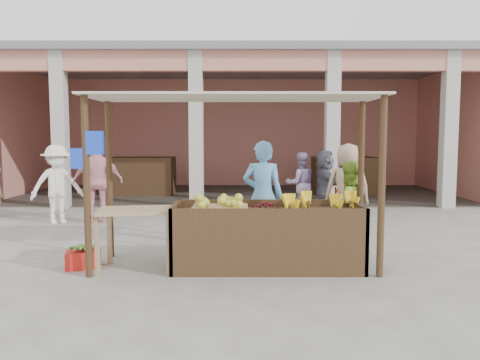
{
  "coord_description": "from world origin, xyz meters",
  "views": [
    {
      "loc": [
        0.12,
        -6.43,
        1.81
      ],
      "look_at": [
        0.12,
        1.2,
        1.12
      ],
      "focal_mm": 35.0,
      "sensor_mm": 36.0,
      "label": 1
    }
  ],
  "objects_px": {
    "motorcycle": "(312,210)",
    "vendor_green": "(348,205)",
    "side_table": "(137,219)",
    "vendor_blue": "(263,193)",
    "fruit_stall": "(267,239)",
    "red_crate": "(84,259)"
  },
  "relations": [
    {
      "from": "red_crate",
      "to": "motorcycle",
      "type": "relative_size",
      "value": 0.27
    },
    {
      "from": "fruit_stall",
      "to": "vendor_green",
      "type": "height_order",
      "value": "vendor_green"
    },
    {
      "from": "vendor_green",
      "to": "motorcycle",
      "type": "relative_size",
      "value": 0.87
    },
    {
      "from": "fruit_stall",
      "to": "side_table",
      "type": "distance_m",
      "value": 1.82
    },
    {
      "from": "side_table",
      "to": "vendor_blue",
      "type": "bearing_deg",
      "value": 21.08
    },
    {
      "from": "vendor_blue",
      "to": "vendor_green",
      "type": "xyz_separation_m",
      "value": [
        1.33,
        -0.13,
        -0.18
      ]
    },
    {
      "from": "side_table",
      "to": "vendor_blue",
      "type": "height_order",
      "value": "vendor_blue"
    },
    {
      "from": "vendor_blue",
      "to": "motorcycle",
      "type": "distance_m",
      "value": 1.77
    },
    {
      "from": "side_table",
      "to": "vendor_green",
      "type": "bearing_deg",
      "value": 7.17
    },
    {
      "from": "vendor_blue",
      "to": "side_table",
      "type": "bearing_deg",
      "value": 41.52
    },
    {
      "from": "fruit_stall",
      "to": "red_crate",
      "type": "relative_size",
      "value": 5.56
    },
    {
      "from": "vendor_green",
      "to": "fruit_stall",
      "type": "bearing_deg",
      "value": 17.14
    },
    {
      "from": "vendor_green",
      "to": "vendor_blue",
      "type": "bearing_deg",
      "value": -20.34
    },
    {
      "from": "motorcycle",
      "to": "vendor_green",
      "type": "bearing_deg",
      "value": -159.42
    },
    {
      "from": "side_table",
      "to": "vendor_green",
      "type": "height_order",
      "value": "vendor_green"
    },
    {
      "from": "fruit_stall",
      "to": "vendor_green",
      "type": "relative_size",
      "value": 1.7
    },
    {
      "from": "side_table",
      "to": "motorcycle",
      "type": "distance_m",
      "value": 3.68
    },
    {
      "from": "side_table",
      "to": "motorcycle",
      "type": "xyz_separation_m",
      "value": [
        2.77,
        2.41,
        -0.24
      ]
    },
    {
      "from": "red_crate",
      "to": "vendor_blue",
      "type": "bearing_deg",
      "value": 5.23
    },
    {
      "from": "fruit_stall",
      "to": "vendor_green",
      "type": "xyz_separation_m",
      "value": [
        1.31,
        0.81,
        0.37
      ]
    },
    {
      "from": "vendor_blue",
      "to": "vendor_green",
      "type": "height_order",
      "value": "vendor_blue"
    },
    {
      "from": "red_crate",
      "to": "side_table",
      "type": "bearing_deg",
      "value": -20.02
    }
  ]
}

